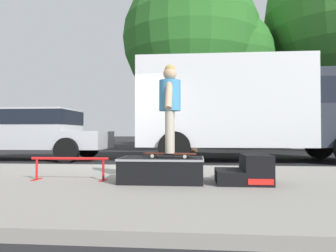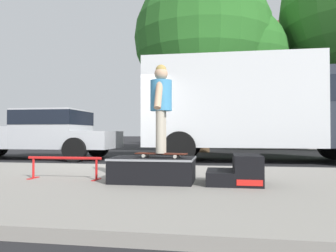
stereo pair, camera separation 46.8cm
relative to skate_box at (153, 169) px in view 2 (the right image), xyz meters
name	(u,v)px [view 2 (the right image)]	position (x,y,z in m)	size (l,w,h in m)	color
ground_plane	(112,167)	(-1.69, 3.04, -0.32)	(140.00, 140.00, 0.00)	black
sidewalk_slab	(50,183)	(-1.69, 0.04, -0.26)	(50.00, 5.00, 0.12)	gray
skate_box	(153,169)	(0.00, 0.00, 0.00)	(1.24, 0.78, 0.36)	black
kicker_ramp	(239,172)	(1.26, 0.00, -0.02)	(0.77, 0.78, 0.42)	black
grind_rail	(64,163)	(-1.45, 0.05, 0.06)	(1.23, 0.28, 0.36)	red
skateboard	(161,154)	(0.12, 0.01, 0.23)	(0.80, 0.33, 0.07)	#4C1E14
skater_kid	(161,101)	(0.12, 0.01, 1.02)	(0.33, 0.69, 1.34)	#B7AD99
box_truck	(263,105)	(2.27, 5.24, 1.38)	(6.91, 2.63, 3.05)	silver
pickup_truck_silver	(37,132)	(-4.96, 5.09, 0.58)	(5.70, 2.09, 1.61)	#B2B5BA
street_tree_neighbour	(211,43)	(0.62, 9.74, 4.58)	(6.74, 6.13, 8.13)	brown
house_behind	(281,81)	(4.98, 17.42, 3.93)	(9.54, 8.22, 8.40)	silver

